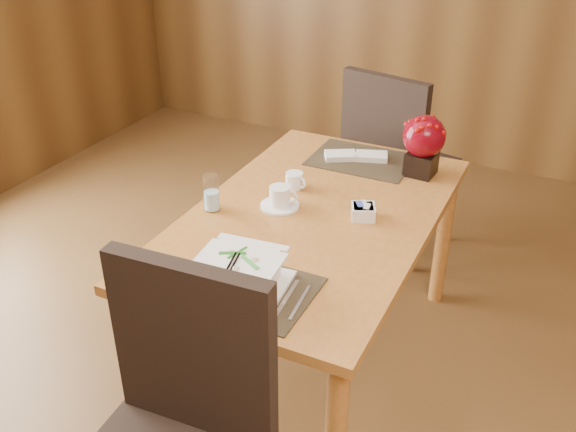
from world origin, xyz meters
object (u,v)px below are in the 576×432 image
at_px(dining_table, 312,235).
at_px(water_glass, 211,193).
at_px(coffee_cup, 280,198).
at_px(berry_decor, 424,142).
at_px(sugar_caddy, 363,212).
at_px(creamer_jug, 294,180).
at_px(far_chair, 393,155).
at_px(soup_setting, 239,276).
at_px(bread_plate, 146,279).

relative_size(dining_table, water_glass, 10.10).
bearing_deg(coffee_cup, berry_decor, 51.77).
bearing_deg(dining_table, berry_decor, 61.96).
distance_m(coffee_cup, sugar_caddy, 0.33).
bearing_deg(sugar_caddy, water_glass, -160.61).
relative_size(dining_table, creamer_jug, 15.87).
bearing_deg(water_glass, far_chair, 71.69).
distance_m(coffee_cup, far_chair, 1.06).
relative_size(coffee_cup, water_glass, 1.05).
xyz_separation_m(soup_setting, creamer_jug, (-0.15, 0.73, -0.02)).
distance_m(water_glass, bread_plate, 0.52).
distance_m(creamer_jug, berry_decor, 0.58).
height_order(coffee_cup, creamer_jug, coffee_cup).
bearing_deg(berry_decor, dining_table, -118.04).
relative_size(creamer_jug, berry_decor, 0.35).
bearing_deg(bread_plate, sugar_caddy, 54.65).
xyz_separation_m(bread_plate, far_chair, (0.33, 1.67, -0.16)).
height_order(creamer_jug, far_chair, far_chair).
relative_size(coffee_cup, far_chair, 0.15).
xyz_separation_m(soup_setting, berry_decor, (0.29, 1.09, 0.09)).
bearing_deg(far_chair, bread_plate, 91.66).
bearing_deg(far_chair, water_glass, 84.41).
xyz_separation_m(sugar_caddy, bread_plate, (-0.50, -0.70, -0.02)).
height_order(bread_plate, far_chair, far_chair).
xyz_separation_m(soup_setting, sugar_caddy, (0.20, 0.62, -0.03)).
bearing_deg(dining_table, soup_setting, -90.85).
height_order(soup_setting, water_glass, water_glass).
bearing_deg(water_glass, creamer_jug, 56.19).
bearing_deg(coffee_cup, bread_plate, -104.87).
bearing_deg(creamer_jug, sugar_caddy, 0.91).
bearing_deg(berry_decor, sugar_caddy, -101.11).
height_order(dining_table, creamer_jug, creamer_jug).
bearing_deg(bread_plate, water_glass, 96.55).
bearing_deg(water_glass, bread_plate, -83.45).
bearing_deg(creamer_jug, far_chair, 97.87).
bearing_deg(water_glass, sugar_caddy, 19.39).
height_order(coffee_cup, sugar_caddy, coffee_cup).
distance_m(creamer_jug, bread_plate, 0.83).
bearing_deg(water_glass, soup_setting, -49.38).
bearing_deg(soup_setting, creamer_jug, 96.41).
bearing_deg(soup_setting, sugar_caddy, 67.15).
xyz_separation_m(coffee_cup, bread_plate, (-0.17, -0.64, -0.03)).
xyz_separation_m(creamer_jug, sugar_caddy, (0.35, -0.12, -0.01)).
relative_size(water_glass, creamer_jug, 1.57).
xyz_separation_m(dining_table, sugar_caddy, (0.19, 0.05, 0.12)).
height_order(soup_setting, far_chair, far_chair).
relative_size(soup_setting, creamer_jug, 3.33).
distance_m(soup_setting, bread_plate, 0.32).
height_order(dining_table, far_chair, far_chair).
height_order(water_glass, berry_decor, berry_decor).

